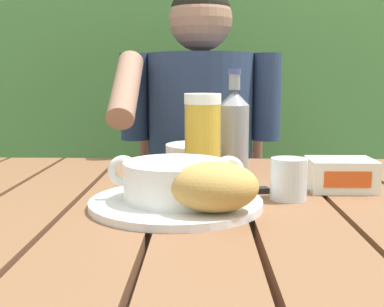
{
  "coord_description": "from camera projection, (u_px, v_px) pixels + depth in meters",
  "views": [
    {
      "loc": [
        -0.0,
        -0.8,
        0.94
      ],
      "look_at": [
        -0.02,
        0.05,
        0.8
      ],
      "focal_mm": 45.72,
      "sensor_mm": 36.0,
      "label": 1
    }
  ],
  "objects": [
    {
      "name": "beer_bottle",
      "position": [
        235.0,
        128.0,
        1.07
      ],
      "size": [
        0.07,
        0.07,
        0.22
      ],
      "color": "gray",
      "rests_on": "dining_table"
    },
    {
      "name": "hedge_backdrop",
      "position": [
        176.0,
        86.0,
        2.32
      ],
      "size": [
        3.96,
        0.87,
        1.69
      ],
      "color": "#4A7B3D",
      "rests_on": "ground_plane"
    },
    {
      "name": "diner_bowl",
      "position": [
        201.0,
        155.0,
        1.13
      ],
      "size": [
        0.16,
        0.16,
        0.05
      ],
      "color": "white",
      "rests_on": "dining_table"
    },
    {
      "name": "bread_roll",
      "position": [
        216.0,
        187.0,
        0.7
      ],
      "size": [
        0.13,
        0.1,
        0.07
      ],
      "color": "tan",
      "rests_on": "serving_plate"
    },
    {
      "name": "table_knife",
      "position": [
        268.0,
        191.0,
        0.87
      ],
      "size": [
        0.16,
        0.05,
        0.01
      ],
      "color": "silver",
      "rests_on": "dining_table"
    },
    {
      "name": "dining_table",
      "position": [
        204.0,
        254.0,
        0.84
      ],
      "size": [
        1.26,
        0.84,
        0.73
      ],
      "color": "brown",
      "rests_on": "ground_plane"
    },
    {
      "name": "person_eating",
      "position": [
        200.0,
        151.0,
        1.48
      ],
      "size": [
        0.48,
        0.47,
        1.22
      ],
      "color": "navy",
      "rests_on": "ground_plane"
    },
    {
      "name": "water_glass_small",
      "position": [
        290.0,
        179.0,
        0.82
      ],
      "size": [
        0.06,
        0.06,
        0.07
      ],
      "color": "silver",
      "rests_on": "dining_table"
    },
    {
      "name": "serving_plate",
      "position": [
        177.0,
        203.0,
        0.78
      ],
      "size": [
        0.28,
        0.28,
        0.01
      ],
      "color": "white",
      "rests_on": "dining_table"
    },
    {
      "name": "chair_near_diner",
      "position": [
        201.0,
        207.0,
        1.71
      ],
      "size": [
        0.46,
        0.45,
        0.98
      ],
      "color": "brown",
      "rests_on": "ground_plane"
    },
    {
      "name": "butter_tub",
      "position": [
        342.0,
        175.0,
        0.89
      ],
      "size": [
        0.12,
        0.09,
        0.06
      ],
      "color": "white",
      "rests_on": "dining_table"
    },
    {
      "name": "beer_glass",
      "position": [
        203.0,
        135.0,
        1.01
      ],
      "size": [
        0.08,
        0.08,
        0.17
      ],
      "color": "gold",
      "rests_on": "dining_table"
    },
    {
      "name": "soup_bowl",
      "position": [
        177.0,
        180.0,
        0.77
      ],
      "size": [
        0.22,
        0.17,
        0.07
      ],
      "color": "white",
      "rests_on": "serving_plate"
    }
  ]
}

